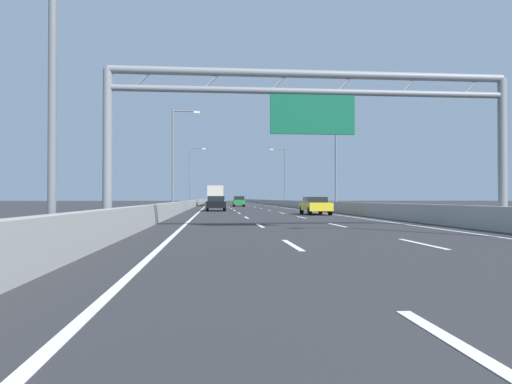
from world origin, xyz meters
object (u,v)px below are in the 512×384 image
black_car (216,203)px  green_car (239,201)px  streetlamp_left_far (192,173)px  blue_car (216,200)px  streetlamp_right_mid (333,155)px  yellow_car (315,205)px  white_car (218,202)px  box_truck (215,195)px  red_car (216,201)px  sign_gantry (312,108)px  streetlamp_left_near (63,24)px  streetlamp_left_mid (175,154)px  streetlamp_right_far (283,173)px

black_car → green_car: size_ratio=1.02×
streetlamp_left_far → blue_car: bearing=86.2°
streetlamp_right_mid → blue_car: (-10.82, 94.90, -4.61)m
streetlamp_left_far → yellow_car: bearing=-74.7°
white_car → box_truck: box_truck is taller
blue_car → red_car: 45.82m
streetlamp_right_mid → streetlamp_left_far: 36.06m
sign_gantry → white_car: size_ratio=3.82×
streetlamp_left_near → box_truck: (3.77, 65.79, -3.66)m
sign_gantry → streetlamp_left_mid: streetlamp_left_mid is taller
streetlamp_right_mid → box_truck: bearing=108.7°
yellow_car → red_car: red_car is taller
sign_gantry → streetlamp_left_far: size_ratio=1.71×
red_car → white_car: size_ratio=1.01×
streetlamp_left_near → green_car: size_ratio=2.19×
green_car → streetlamp_left_mid: bearing=-105.1°
sign_gantry → blue_car: size_ratio=3.76×
green_car → red_car: bearing=98.7°
sign_gantry → black_car: 29.06m
green_car → white_car: green_car is taller
blue_car → yellow_car: (7.20, -103.47, -0.07)m
black_car → white_car: (0.34, 16.18, -0.00)m
white_car → blue_car: bearing=90.0°
streetlamp_right_far → red_car: bearing=124.1°
streetlamp_left_mid → blue_car: streetlamp_left_mid is taller
streetlamp_left_mid → red_car: 49.46m
sign_gantry → box_truck: (-3.69, 58.81, -3.10)m
blue_car → black_car: size_ratio=0.98×
yellow_car → red_car: size_ratio=1.00×
streetlamp_left_far → green_car: size_ratio=2.19×
streetlamp_right_mid → box_truck: 35.00m
black_car → yellow_car: bearing=-56.2°
streetlamp_left_far → white_car: 15.26m
red_car → green_car: (3.37, -21.99, 0.05)m
streetlamp_right_mid → streetlamp_left_near: bearing=-114.5°
green_car → box_truck: (-3.53, 5.87, 0.95)m
blue_car → streetlamp_left_far: bearing=-93.8°
streetlamp_left_mid → streetlamp_left_far: size_ratio=1.00×
streetlamp_right_far → red_car: (-11.00, 16.27, -4.66)m
white_car → streetlamp_right_mid: bearing=-60.2°
black_car → streetlamp_right_mid: bearing=-13.6°
streetlamp_left_far → green_car: 10.36m
red_car → streetlamp_left_near: bearing=-92.7°
sign_gantry → streetlamp_left_far: (-7.47, 58.65, 0.56)m
streetlamp_left_mid → red_car: (3.93, 49.09, -4.66)m
streetlamp_left_far → red_car: streetlamp_left_far is taller
streetlamp_left_near → streetlamp_left_far: bearing=90.0°
streetlamp_left_near → black_car: streetlamp_left_near is taller
streetlamp_right_far → red_car: size_ratio=2.20×
streetlamp_right_far → yellow_car: (-3.62, -41.38, -4.68)m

